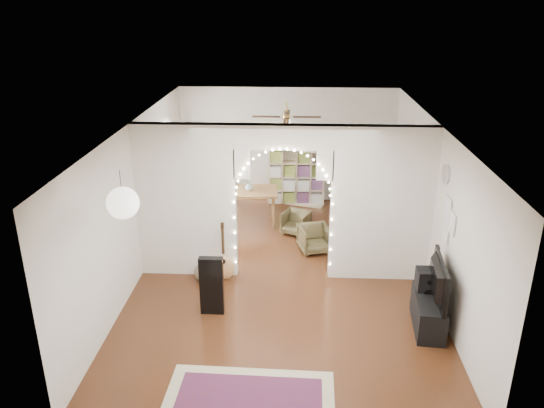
{
  "coord_description": "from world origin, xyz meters",
  "views": [
    {
      "loc": [
        0.22,
        -8.34,
        4.6
      ],
      "look_at": [
        -0.2,
        0.3,
        1.21
      ],
      "focal_mm": 35.0,
      "sensor_mm": 36.0,
      "label": 1
    }
  ],
  "objects_px": {
    "acoustic_guitar": "(224,259)",
    "dining_chair_right": "(296,222)",
    "media_console": "(428,313)",
    "dining_table": "(249,194)",
    "dining_chair_left": "(314,239)",
    "floor_speaker": "(426,294)",
    "bookcase": "(296,176)"
  },
  "relations": [
    {
      "from": "acoustic_guitar",
      "to": "bookcase",
      "type": "height_order",
      "value": "bookcase"
    },
    {
      "from": "floor_speaker",
      "to": "bookcase",
      "type": "relative_size",
      "value": 0.61
    },
    {
      "from": "acoustic_guitar",
      "to": "dining_chair_right",
      "type": "height_order",
      "value": "acoustic_guitar"
    },
    {
      "from": "acoustic_guitar",
      "to": "floor_speaker",
      "type": "distance_m",
      "value": 3.37
    },
    {
      "from": "acoustic_guitar",
      "to": "dining_chair_right",
      "type": "bearing_deg",
      "value": 82.1
    },
    {
      "from": "acoustic_guitar",
      "to": "dining_chair_left",
      "type": "relative_size",
      "value": 1.61
    },
    {
      "from": "media_console",
      "to": "dining_chair_left",
      "type": "xyz_separation_m",
      "value": [
        -1.62,
        2.48,
        0.01
      ]
    },
    {
      "from": "floor_speaker",
      "to": "dining_table",
      "type": "bearing_deg",
      "value": 129.69
    },
    {
      "from": "dining_chair_right",
      "to": "dining_chair_left",
      "type": "bearing_deg",
      "value": -42.97
    },
    {
      "from": "floor_speaker",
      "to": "dining_table",
      "type": "distance_m",
      "value": 4.64
    },
    {
      "from": "dining_table",
      "to": "acoustic_guitar",
      "type": "bearing_deg",
      "value": -99.92
    },
    {
      "from": "floor_speaker",
      "to": "dining_table",
      "type": "xyz_separation_m",
      "value": [
        -2.99,
        3.53,
        0.27
      ]
    },
    {
      "from": "floor_speaker",
      "to": "bookcase",
      "type": "bearing_deg",
      "value": 111.96
    },
    {
      "from": "floor_speaker",
      "to": "bookcase",
      "type": "height_order",
      "value": "bookcase"
    },
    {
      "from": "acoustic_guitar",
      "to": "bookcase",
      "type": "bearing_deg",
      "value": 95.49
    },
    {
      "from": "acoustic_guitar",
      "to": "floor_speaker",
      "type": "relative_size",
      "value": 1.1
    },
    {
      "from": "dining_table",
      "to": "floor_speaker",
      "type": "bearing_deg",
      "value": -54.57
    },
    {
      "from": "dining_table",
      "to": "dining_chair_right",
      "type": "distance_m",
      "value": 1.21
    },
    {
      "from": "floor_speaker",
      "to": "acoustic_guitar",
      "type": "bearing_deg",
      "value": 161.61
    },
    {
      "from": "dining_chair_left",
      "to": "dining_chair_right",
      "type": "xyz_separation_m",
      "value": [
        -0.36,
        0.82,
        -0.02
      ]
    },
    {
      "from": "floor_speaker",
      "to": "media_console",
      "type": "distance_m",
      "value": 0.3
    },
    {
      "from": "acoustic_guitar",
      "to": "dining_table",
      "type": "xyz_separation_m",
      "value": [
        0.22,
        2.5,
        0.28
      ]
    },
    {
      "from": "media_console",
      "to": "dining_table",
      "type": "relative_size",
      "value": 0.79
    },
    {
      "from": "acoustic_guitar",
      "to": "floor_speaker",
      "type": "height_order",
      "value": "acoustic_guitar"
    },
    {
      "from": "bookcase",
      "to": "dining_chair_right",
      "type": "distance_m",
      "value": 1.79
    },
    {
      "from": "floor_speaker",
      "to": "dining_chair_right",
      "type": "bearing_deg",
      "value": 122.4
    },
    {
      "from": "media_console",
      "to": "dining_table",
      "type": "xyz_separation_m",
      "value": [
        -2.99,
        3.78,
        0.43
      ]
    },
    {
      "from": "dining_table",
      "to": "dining_chair_left",
      "type": "distance_m",
      "value": 1.94
    },
    {
      "from": "acoustic_guitar",
      "to": "bookcase",
      "type": "distance_m",
      "value": 3.96
    },
    {
      "from": "media_console",
      "to": "dining_chair_left",
      "type": "relative_size",
      "value": 1.76
    },
    {
      "from": "media_console",
      "to": "bookcase",
      "type": "xyz_separation_m",
      "value": [
        -1.98,
        5.03,
        0.43
      ]
    },
    {
      "from": "media_console",
      "to": "dining_chair_right",
      "type": "height_order",
      "value": "media_console"
    }
  ]
}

